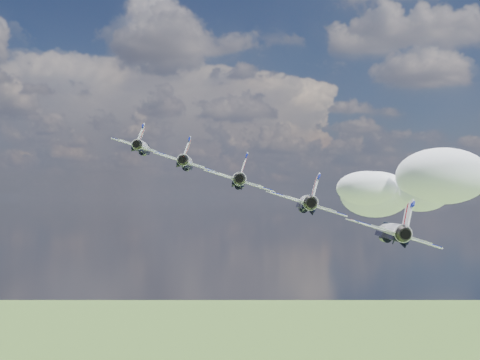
# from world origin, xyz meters

# --- Properties ---
(cloud_far) EXTENTS (64.95, 51.03, 25.52)m
(cloud_far) POSITION_xyz_m (50.33, 249.55, 157.78)
(cloud_far) COLOR white
(jet_0) EXTENTS (10.74, 13.91, 6.37)m
(jet_0) POSITION_xyz_m (-20.98, 9.02, 160.87)
(jet_0) COLOR silver
(jet_1) EXTENTS (10.74, 13.91, 6.37)m
(jet_1) POSITION_xyz_m (-12.53, 0.63, 158.07)
(jet_1) COLOR white
(jet_2) EXTENTS (10.74, 13.91, 6.37)m
(jet_2) POSITION_xyz_m (-4.09, -7.76, 155.27)
(jet_2) COLOR white
(jet_3) EXTENTS (10.74, 13.91, 6.37)m
(jet_3) POSITION_xyz_m (4.36, -16.15, 152.47)
(jet_3) COLOR silver
(jet_4) EXTENTS (10.74, 13.91, 6.37)m
(jet_4) POSITION_xyz_m (12.81, -24.54, 149.66)
(jet_4) COLOR white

